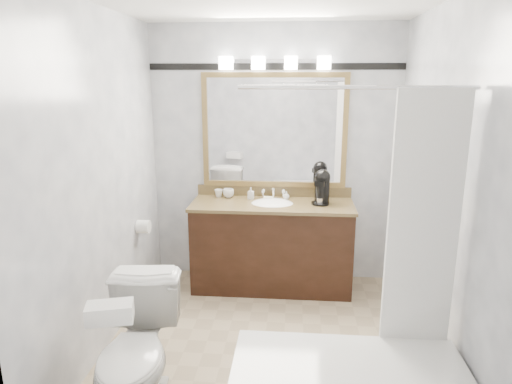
% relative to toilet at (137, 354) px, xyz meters
% --- Properties ---
extents(room, '(2.42, 2.62, 2.52)m').
position_rel_toilet_xyz_m(room, '(0.71, 0.80, 0.85)').
color(room, tan).
rests_on(room, ground).
extents(vanity, '(1.53, 0.58, 0.97)m').
position_rel_toilet_xyz_m(vanity, '(0.71, 1.82, 0.04)').
color(vanity, black).
rests_on(vanity, ground).
extents(mirror, '(1.40, 0.04, 1.10)m').
position_rel_toilet_xyz_m(mirror, '(0.71, 2.09, 1.10)').
color(mirror, olive).
rests_on(mirror, room).
extents(vanity_light_bar, '(1.02, 0.14, 0.12)m').
position_rel_toilet_xyz_m(vanity_light_bar, '(0.71, 2.03, 1.73)').
color(vanity_light_bar, silver).
rests_on(vanity_light_bar, room).
extents(accent_stripe, '(2.40, 0.01, 0.06)m').
position_rel_toilet_xyz_m(accent_stripe, '(0.71, 2.10, 1.70)').
color(accent_stripe, black).
rests_on(accent_stripe, room).
extents(tp_roll, '(0.11, 0.12, 0.12)m').
position_rel_toilet_xyz_m(tp_roll, '(-0.43, 1.47, 0.30)').
color(tp_roll, white).
rests_on(tp_roll, room).
extents(toilet, '(0.53, 0.83, 0.81)m').
position_rel_toilet_xyz_m(toilet, '(0.00, 0.00, 0.00)').
color(toilet, white).
rests_on(toilet, ground).
extents(tissue_box, '(0.26, 0.18, 0.09)m').
position_rel_toilet_xyz_m(tissue_box, '(0.00, -0.32, 0.45)').
color(tissue_box, white).
rests_on(tissue_box, toilet).
extents(coffee_maker, '(0.17, 0.21, 0.32)m').
position_rel_toilet_xyz_m(coffee_maker, '(1.17, 1.86, 0.61)').
color(coffee_maker, black).
rests_on(coffee_maker, vanity).
extents(cup_left, '(0.11, 0.11, 0.08)m').
position_rel_toilet_xyz_m(cup_left, '(0.27, 1.99, 0.49)').
color(cup_left, white).
rests_on(cup_left, vanity).
extents(cup_right, '(0.09, 0.09, 0.07)m').
position_rel_toilet_xyz_m(cup_right, '(0.17, 2.00, 0.48)').
color(cup_right, white).
rests_on(cup_right, vanity).
extents(soap_bottle_a, '(0.06, 0.06, 0.11)m').
position_rel_toilet_xyz_m(soap_bottle_a, '(0.49, 1.95, 0.50)').
color(soap_bottle_a, white).
rests_on(soap_bottle_a, vanity).
extents(soap_bottle_b, '(0.08, 0.08, 0.08)m').
position_rel_toilet_xyz_m(soap_bottle_b, '(0.84, 1.97, 0.49)').
color(soap_bottle_b, white).
rests_on(soap_bottle_b, vanity).
extents(soap_bar, '(0.09, 0.06, 0.03)m').
position_rel_toilet_xyz_m(soap_bar, '(0.67, 1.94, 0.46)').
color(soap_bar, beige).
rests_on(soap_bar, vanity).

